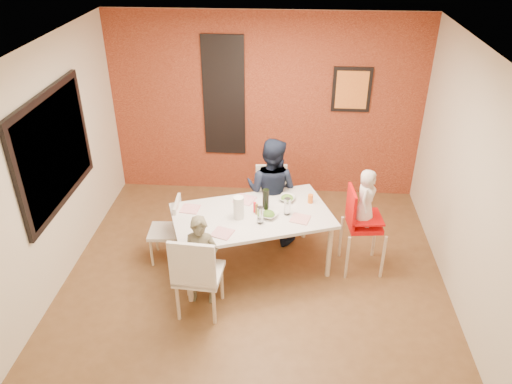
# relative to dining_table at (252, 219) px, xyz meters

# --- Properties ---
(ground) EXTENTS (4.50, 4.50, 0.00)m
(ground) POSITION_rel_dining_table_xyz_m (0.05, -0.29, -0.69)
(ground) COLOR brown
(ground) RESTS_ON ground
(ceiling) EXTENTS (4.50, 4.50, 0.02)m
(ceiling) POSITION_rel_dining_table_xyz_m (0.05, -0.29, 2.01)
(ceiling) COLOR white
(ceiling) RESTS_ON wall_back
(wall_back) EXTENTS (4.50, 0.02, 2.70)m
(wall_back) POSITION_rel_dining_table_xyz_m (0.05, 1.96, 0.66)
(wall_back) COLOR beige
(wall_back) RESTS_ON ground
(wall_front) EXTENTS (4.50, 0.02, 2.70)m
(wall_front) POSITION_rel_dining_table_xyz_m (0.05, -2.54, 0.66)
(wall_front) COLOR beige
(wall_front) RESTS_ON ground
(wall_left) EXTENTS (0.02, 4.50, 2.70)m
(wall_left) POSITION_rel_dining_table_xyz_m (-2.20, -0.29, 0.66)
(wall_left) COLOR beige
(wall_left) RESTS_ON ground
(wall_right) EXTENTS (0.02, 4.50, 2.70)m
(wall_right) POSITION_rel_dining_table_xyz_m (2.30, -0.29, 0.66)
(wall_right) COLOR beige
(wall_right) RESTS_ON ground
(brick_accent_wall) EXTENTS (4.50, 0.02, 2.70)m
(brick_accent_wall) POSITION_rel_dining_table_xyz_m (0.05, 1.94, 0.66)
(brick_accent_wall) COLOR maroon
(brick_accent_wall) RESTS_ON ground
(picture_window_frame) EXTENTS (0.05, 1.70, 1.30)m
(picture_window_frame) POSITION_rel_dining_table_xyz_m (-2.17, -0.09, 0.86)
(picture_window_frame) COLOR black
(picture_window_frame) RESTS_ON wall_left
(picture_window_pane) EXTENTS (0.02, 1.55, 1.15)m
(picture_window_pane) POSITION_rel_dining_table_xyz_m (-2.16, -0.09, 0.86)
(picture_window_pane) COLOR black
(picture_window_pane) RESTS_ON wall_left
(glassblock_strip) EXTENTS (0.55, 0.03, 1.70)m
(glassblock_strip) POSITION_rel_dining_table_xyz_m (-0.55, 1.93, 0.81)
(glassblock_strip) COLOR silver
(glassblock_strip) RESTS_ON wall_back
(glassblock_surround) EXTENTS (0.60, 0.03, 1.76)m
(glassblock_surround) POSITION_rel_dining_table_xyz_m (-0.55, 1.92, 0.81)
(glassblock_surround) COLOR black
(glassblock_surround) RESTS_ON wall_back
(art_print_frame) EXTENTS (0.54, 0.03, 0.64)m
(art_print_frame) POSITION_rel_dining_table_xyz_m (1.25, 1.92, 0.96)
(art_print_frame) COLOR black
(art_print_frame) RESTS_ON wall_back
(art_print_canvas) EXTENTS (0.44, 0.01, 0.54)m
(art_print_canvas) POSITION_rel_dining_table_xyz_m (1.25, 1.91, 0.96)
(art_print_canvas) COLOR orange
(art_print_canvas) RESTS_ON wall_back
(dining_table) EXTENTS (2.05, 1.56, 0.76)m
(dining_table) POSITION_rel_dining_table_xyz_m (0.00, 0.00, 0.00)
(dining_table) COLOR silver
(dining_table) RESTS_ON ground
(chair_near) EXTENTS (0.51, 0.51, 1.03)m
(chair_near) POSITION_rel_dining_table_xyz_m (-0.51, -0.89, -0.11)
(chair_near) COLOR silver
(chair_near) RESTS_ON ground
(chair_far) EXTENTS (0.45, 0.45, 0.90)m
(chair_far) POSITION_rel_dining_table_xyz_m (0.19, 0.89, -0.18)
(chair_far) COLOR silver
(chair_far) RESTS_ON ground
(chair_left) EXTENTS (0.41, 0.41, 0.84)m
(chair_left) POSITION_rel_dining_table_xyz_m (-1.00, 0.09, -0.22)
(chair_left) COLOR silver
(chair_left) RESTS_ON ground
(high_chair) EXTENTS (0.50, 0.50, 1.09)m
(high_chair) POSITION_rel_dining_table_xyz_m (1.27, 0.08, -0.03)
(high_chair) COLOR red
(high_chair) RESTS_ON ground
(child_near) EXTENTS (0.40, 0.26, 1.08)m
(child_near) POSITION_rel_dining_table_xyz_m (-0.50, -0.64, -0.15)
(child_near) COLOR brown
(child_near) RESTS_ON ground
(child_far) EXTENTS (0.83, 0.74, 1.43)m
(child_far) POSITION_rel_dining_table_xyz_m (0.20, 0.65, 0.03)
(child_far) COLOR black
(child_far) RESTS_ON ground
(toddler) EXTENTS (0.31, 0.39, 0.69)m
(toddler) POSITION_rel_dining_table_xyz_m (1.30, 0.09, 0.30)
(toddler) COLOR silver
(toddler) RESTS_ON high_chair
(plate_near_left) EXTENTS (0.27, 0.27, 0.01)m
(plate_near_left) POSITION_rel_dining_table_xyz_m (-0.29, -0.42, 0.07)
(plate_near_left) COLOR silver
(plate_near_left) RESTS_ON dining_table
(plate_far_mid) EXTENTS (0.29, 0.29, 0.01)m
(plate_far_mid) POSITION_rel_dining_table_xyz_m (-0.11, 0.32, 0.07)
(plate_far_mid) COLOR white
(plate_far_mid) RESTS_ON dining_table
(plate_near_right) EXTENTS (0.26, 0.26, 0.01)m
(plate_near_right) POSITION_rel_dining_table_xyz_m (0.56, -0.07, 0.07)
(plate_near_right) COLOR white
(plate_near_right) RESTS_ON dining_table
(plate_far_left) EXTENTS (0.23, 0.23, 0.01)m
(plate_far_left) POSITION_rel_dining_table_xyz_m (-0.74, 0.06, 0.07)
(plate_far_left) COLOR white
(plate_far_left) RESTS_ON dining_table
(salad_bowl_a) EXTENTS (0.27, 0.27, 0.05)m
(salad_bowl_a) POSITION_rel_dining_table_xyz_m (0.19, -0.03, 0.09)
(salad_bowl_a) COLOR white
(salad_bowl_a) RESTS_ON dining_table
(salad_bowl_b) EXTENTS (0.24, 0.24, 0.05)m
(salad_bowl_b) POSITION_rel_dining_table_xyz_m (0.40, 0.35, 0.09)
(salad_bowl_b) COLOR silver
(salad_bowl_b) RESTS_ON dining_table
(wine_bottle) EXTENTS (0.08, 0.08, 0.29)m
(wine_bottle) POSITION_rel_dining_table_xyz_m (0.16, 0.08, 0.21)
(wine_bottle) COLOR black
(wine_bottle) RESTS_ON dining_table
(wine_glass_a) EXTENTS (0.07, 0.07, 0.21)m
(wine_glass_a) POSITION_rel_dining_table_xyz_m (0.11, -0.17, 0.17)
(wine_glass_a) COLOR silver
(wine_glass_a) RESTS_ON dining_table
(wine_glass_b) EXTENTS (0.07, 0.07, 0.21)m
(wine_glass_b) POSITION_rel_dining_table_xyz_m (0.41, 0.03, 0.17)
(wine_glass_b) COLOR white
(wine_glass_b) RESTS_ON dining_table
(paper_towel_roll) EXTENTS (0.12, 0.12, 0.27)m
(paper_towel_roll) POSITION_rel_dining_table_xyz_m (-0.14, -0.09, 0.20)
(paper_towel_roll) COLOR white
(paper_towel_roll) RESTS_ON dining_table
(condiment_red) EXTENTS (0.03, 0.03, 0.13)m
(condiment_red) POSITION_rel_dining_table_xyz_m (0.03, 0.05, 0.13)
(condiment_red) COLOR red
(condiment_red) RESTS_ON dining_table
(condiment_green) EXTENTS (0.04, 0.04, 0.14)m
(condiment_green) POSITION_rel_dining_table_xyz_m (0.16, 0.09, 0.14)
(condiment_green) COLOR #387D29
(condiment_green) RESTS_ON dining_table
(condiment_brown) EXTENTS (0.03, 0.03, 0.13)m
(condiment_brown) POSITION_rel_dining_table_xyz_m (0.06, 0.01, 0.13)
(condiment_brown) COLOR brown
(condiment_brown) RESTS_ON dining_table
(sippy_cup) EXTENTS (0.06, 0.06, 0.11)m
(sippy_cup) POSITION_rel_dining_table_xyz_m (0.68, 0.31, 0.12)
(sippy_cup) COLOR orange
(sippy_cup) RESTS_ON dining_table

